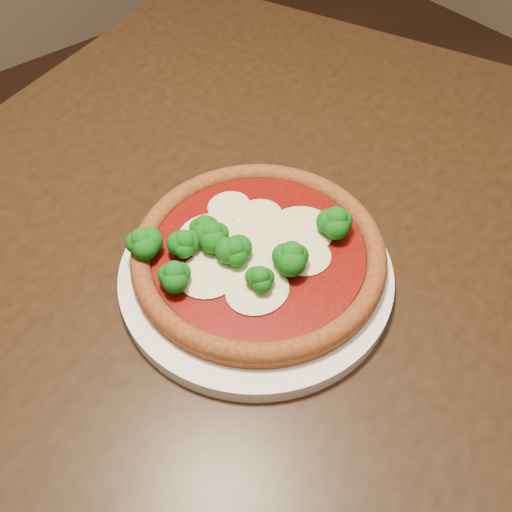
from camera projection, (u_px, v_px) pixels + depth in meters
floor at (301, 501)px, 1.21m from camera, size 4.00×4.00×0.00m
dining_table at (195, 310)px, 0.74m from camera, size 1.47×1.25×0.75m
plate at (256, 274)px, 0.65m from camera, size 0.31×0.31×0.02m
pizza at (255, 251)px, 0.64m from camera, size 0.29×0.29×0.06m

